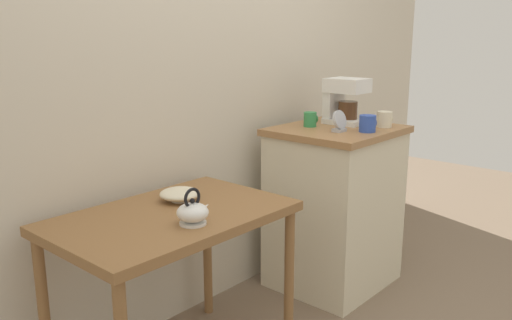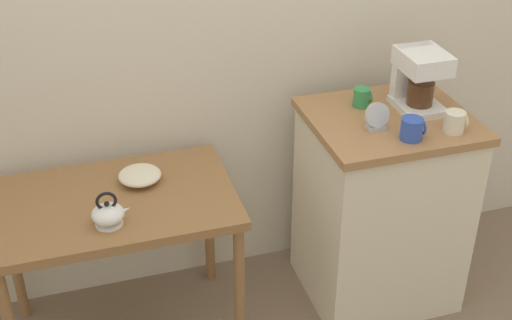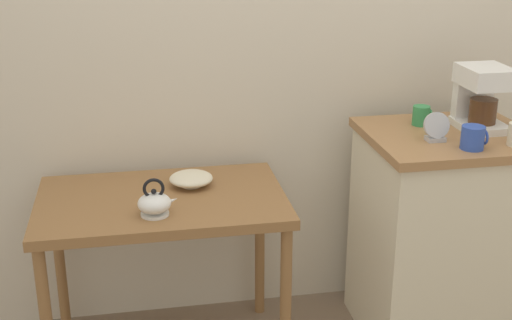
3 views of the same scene
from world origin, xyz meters
TOP-DOWN VIEW (x-y plane):
  - ground_plane at (0.00, 0.00)m, footprint 8.00×8.00m
  - wooden_table at (-0.55, 0.07)m, footprint 0.96×0.61m
  - kitchen_counter at (0.61, 0.04)m, footprint 0.67×0.59m
  - bowl_stoneware at (-0.43, 0.16)m, footprint 0.17×0.17m
  - teakettle at (-0.58, -0.10)m, footprint 0.15×0.12m
  - coffee_maker at (0.75, 0.10)m, footprint 0.18×0.22m
  - mug_blue at (0.61, -0.15)m, footprint 0.09×0.09m
  - mug_tall_green at (0.54, 0.17)m, footprint 0.08×0.07m
  - mug_small_cream at (0.80, -0.15)m, footprint 0.09×0.08m
  - table_clock at (0.51, -0.04)m, footprint 0.10×0.05m

SIDE VIEW (x-z plane):
  - ground_plane at x=0.00m, z-range 0.00..0.00m
  - kitchen_counter at x=0.61m, z-range 0.00..0.92m
  - wooden_table at x=-0.55m, z-range 0.28..1.00m
  - bowl_stoneware at x=-0.43m, z-range 0.73..0.78m
  - teakettle at x=-0.58m, z-range 0.70..0.84m
  - mug_tall_green at x=0.54m, z-range 0.92..1.00m
  - mug_small_cream at x=0.80m, z-range 0.92..1.01m
  - mug_blue at x=0.61m, z-range 0.92..1.01m
  - table_clock at x=0.51m, z-range 0.92..1.03m
  - coffee_maker at x=0.75m, z-range 0.93..1.19m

